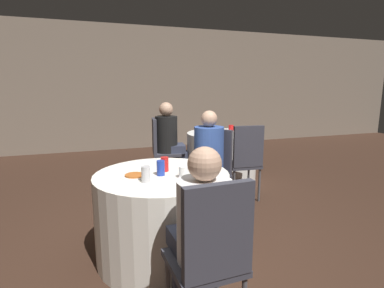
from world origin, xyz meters
name	(u,v)px	position (x,y,z in m)	size (l,w,h in m)	color
ground_plane	(177,252)	(0.00, 0.00, 0.00)	(16.00, 16.00, 0.00)	#382319
wall_back	(119,88)	(0.00, 4.75, 1.40)	(16.00, 0.06, 2.80)	#7A6B5B
table_near	(163,215)	(-0.13, -0.01, 0.37)	(1.11, 1.11, 0.73)	white
table_far	(221,156)	(1.26, 1.86, 0.37)	(1.08, 1.08, 0.73)	white
chair_near_northeast	(213,165)	(0.60, 0.64, 0.58)	(0.56, 0.56, 0.98)	#383842
chair_near_south	(211,250)	(-0.08, -0.98, 0.58)	(0.42, 0.42, 0.98)	#383842
chair_far_west	(160,145)	(0.31, 2.00, 0.58)	(0.46, 0.45, 0.98)	#383842
chair_far_south	(245,157)	(1.15, 0.91, 0.58)	(0.44, 0.44, 0.98)	#383842
person_black_shirt	(171,142)	(0.47, 1.98, 0.62)	(0.50, 0.36, 1.21)	#33384C
person_blue_shirt	(206,167)	(0.47, 0.53, 0.60)	(0.46, 0.45, 1.19)	#282828
person_white_shirt	(199,237)	(-0.09, -0.80, 0.56)	(0.31, 0.49, 1.12)	#33384C
pizza_plate_near	(135,176)	(-0.35, -0.02, 0.74)	(0.23, 0.23, 0.02)	white
soda_can_blue	(161,168)	(-0.15, -0.05, 0.79)	(0.07, 0.07, 0.12)	#1E38A5
soda_can_red	(165,164)	(-0.09, 0.06, 0.79)	(0.07, 0.07, 0.12)	red
soda_can_silver	(146,174)	(-0.29, -0.19, 0.79)	(0.07, 0.07, 0.12)	silver
cup_near	(184,172)	(0.02, -0.18, 0.78)	(0.09, 0.09, 0.09)	white
cup_far	(231,128)	(1.51, 2.06, 0.78)	(0.08, 0.08, 0.09)	red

